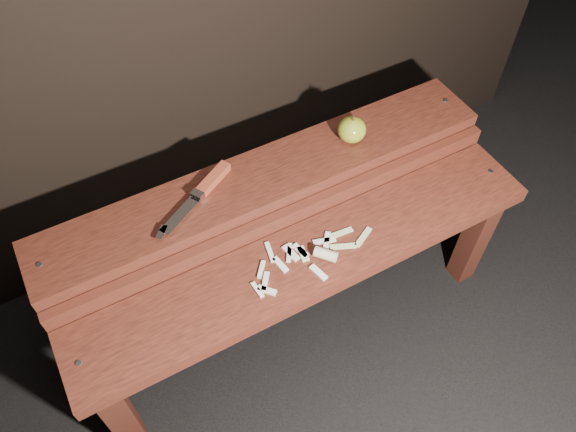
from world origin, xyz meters
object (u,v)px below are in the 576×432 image
bench_front_tier (312,274)px  bench_rear_tier (268,196)px  apple (352,130)px  knife (205,188)px

bench_front_tier → bench_rear_tier: 0.23m
apple → knife: bearing=177.2°
bench_front_tier → apple: 0.38m
bench_front_tier → knife: 0.33m
bench_front_tier → knife: bearing=121.8°
bench_rear_tier → knife: size_ratio=4.96×
bench_rear_tier → bench_front_tier: bearing=-90.0°
bench_rear_tier → knife: 0.19m
knife → apple: bearing=-2.8°
bench_front_tier → apple: bearing=43.0°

